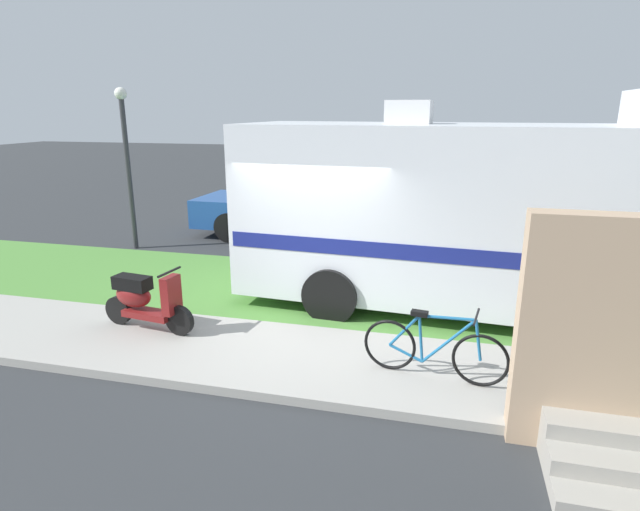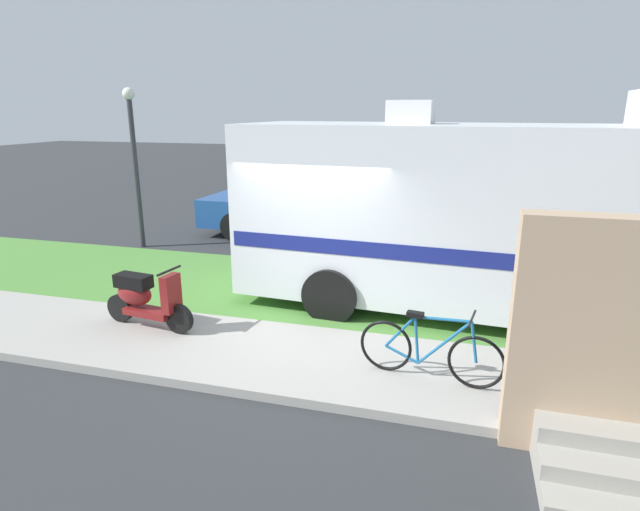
{
  "view_description": "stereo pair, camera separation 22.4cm",
  "coord_description": "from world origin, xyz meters",
  "px_view_note": "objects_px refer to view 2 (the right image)",
  "views": [
    {
      "loc": [
        2.05,
        -7.21,
        3.31
      ],
      "look_at": [
        0.18,
        0.3,
        1.1
      ],
      "focal_mm": 28.91,
      "sensor_mm": 36.0,
      "label": 1
    },
    {
      "loc": [
        2.27,
        -7.15,
        3.31
      ],
      "look_at": [
        0.18,
        0.3,
        1.1
      ],
      "focal_mm": 28.91,
      "sensor_mm": 36.0,
      "label": 2
    }
  ],
  "objects_px": {
    "pickup_truck_far": "(330,185)",
    "motorhome_rv": "(486,214)",
    "scooter": "(145,298)",
    "bottle_spare": "(595,381)",
    "bottle_green": "(533,402)",
    "pickup_truck_near": "(327,201)",
    "street_lamp_post": "(134,152)",
    "bicycle": "(430,351)"
  },
  "relations": [
    {
      "from": "pickup_truck_near",
      "to": "bottle_green",
      "type": "relative_size",
      "value": 19.41
    },
    {
      "from": "pickup_truck_far",
      "to": "bottle_green",
      "type": "xyz_separation_m",
      "value": [
        5.02,
        -10.57,
        -0.72
      ]
    },
    {
      "from": "bicycle",
      "to": "pickup_truck_near",
      "type": "relative_size",
      "value": 0.32
    },
    {
      "from": "motorhome_rv",
      "to": "bicycle",
      "type": "bearing_deg",
      "value": -103.43
    },
    {
      "from": "motorhome_rv",
      "to": "bicycle",
      "type": "distance_m",
      "value": 2.95
    },
    {
      "from": "pickup_truck_near",
      "to": "street_lamp_post",
      "type": "distance_m",
      "value": 4.86
    },
    {
      "from": "pickup_truck_far",
      "to": "motorhome_rv",
      "type": "bearing_deg",
      "value": -59.2
    },
    {
      "from": "bottle_green",
      "to": "pickup_truck_near",
      "type": "bearing_deg",
      "value": 120.06
    },
    {
      "from": "scooter",
      "to": "bicycle",
      "type": "bearing_deg",
      "value": -6.23
    },
    {
      "from": "bottle_spare",
      "to": "street_lamp_post",
      "type": "bearing_deg",
      "value": 153.22
    },
    {
      "from": "pickup_truck_near",
      "to": "bottle_spare",
      "type": "bearing_deg",
      "value": -53.1
    },
    {
      "from": "pickup_truck_near",
      "to": "scooter",
      "type": "bearing_deg",
      "value": -99.56
    },
    {
      "from": "street_lamp_post",
      "to": "pickup_truck_near",
      "type": "bearing_deg",
      "value": 26.13
    },
    {
      "from": "scooter",
      "to": "pickup_truck_near",
      "type": "bearing_deg",
      "value": 80.44
    },
    {
      "from": "bicycle",
      "to": "pickup_truck_near",
      "type": "height_order",
      "value": "pickup_truck_near"
    },
    {
      "from": "pickup_truck_near",
      "to": "pickup_truck_far",
      "type": "distance_m",
      "value": 3.24
    },
    {
      "from": "pickup_truck_far",
      "to": "street_lamp_post",
      "type": "bearing_deg",
      "value": -123.63
    },
    {
      "from": "scooter",
      "to": "bottle_green",
      "type": "bearing_deg",
      "value": -9.26
    },
    {
      "from": "scooter",
      "to": "street_lamp_post",
      "type": "xyz_separation_m",
      "value": [
        -3.09,
        4.48,
        1.75
      ]
    },
    {
      "from": "motorhome_rv",
      "to": "street_lamp_post",
      "type": "distance_m",
      "value": 8.31
    },
    {
      "from": "pickup_truck_far",
      "to": "street_lamp_post",
      "type": "relative_size",
      "value": 1.37
    },
    {
      "from": "bottle_green",
      "to": "bottle_spare",
      "type": "height_order",
      "value": "bottle_green"
    },
    {
      "from": "pickup_truck_far",
      "to": "bottle_green",
      "type": "height_order",
      "value": "pickup_truck_far"
    },
    {
      "from": "scooter",
      "to": "bottle_spare",
      "type": "height_order",
      "value": "scooter"
    },
    {
      "from": "scooter",
      "to": "bottle_green",
      "type": "height_order",
      "value": "scooter"
    },
    {
      "from": "bottle_spare",
      "to": "pickup_truck_far",
      "type": "bearing_deg",
      "value": 120.31
    },
    {
      "from": "bicycle",
      "to": "bottle_green",
      "type": "relative_size",
      "value": 6.26
    },
    {
      "from": "pickup_truck_near",
      "to": "pickup_truck_far",
      "type": "xyz_separation_m",
      "value": [
        -0.73,
        3.15,
        -0.04
      ]
    },
    {
      "from": "scooter",
      "to": "pickup_truck_far",
      "type": "height_order",
      "value": "pickup_truck_far"
    },
    {
      "from": "motorhome_rv",
      "to": "street_lamp_post",
      "type": "height_order",
      "value": "street_lamp_post"
    },
    {
      "from": "bottle_green",
      "to": "bicycle",
      "type": "bearing_deg",
      "value": 160.14
    },
    {
      "from": "scooter",
      "to": "bottle_spare",
      "type": "xyz_separation_m",
      "value": [
        6.15,
        -0.18,
        -0.35
      ]
    },
    {
      "from": "pickup_truck_far",
      "to": "bottle_green",
      "type": "distance_m",
      "value": 11.72
    },
    {
      "from": "pickup_truck_near",
      "to": "street_lamp_post",
      "type": "height_order",
      "value": "street_lamp_post"
    },
    {
      "from": "pickup_truck_near",
      "to": "pickup_truck_far",
      "type": "height_order",
      "value": "pickup_truck_near"
    },
    {
      "from": "motorhome_rv",
      "to": "pickup_truck_far",
      "type": "height_order",
      "value": "motorhome_rv"
    },
    {
      "from": "bicycle",
      "to": "bottle_green",
      "type": "distance_m",
      "value": 1.25
    },
    {
      "from": "pickup_truck_near",
      "to": "bottle_green",
      "type": "bearing_deg",
      "value": -59.94
    },
    {
      "from": "bottle_green",
      "to": "bottle_spare",
      "type": "xyz_separation_m",
      "value": [
        0.75,
        0.7,
        -0.01
      ]
    },
    {
      "from": "bicycle",
      "to": "pickup_truck_far",
      "type": "relative_size",
      "value": 0.34
    },
    {
      "from": "pickup_truck_near",
      "to": "street_lamp_post",
      "type": "bearing_deg",
      "value": -153.87
    },
    {
      "from": "bottle_green",
      "to": "motorhome_rv",
      "type": "bearing_deg",
      "value": 99.84
    }
  ]
}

